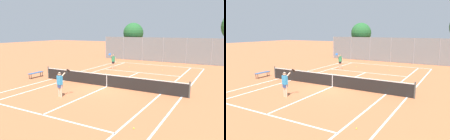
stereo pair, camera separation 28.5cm
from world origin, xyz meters
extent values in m
plane|color=#BC663D|center=(0.00, 0.00, 0.00)|extent=(120.00, 120.00, 0.00)
cube|color=white|center=(0.00, 11.90, 0.00)|extent=(11.00, 0.10, 0.01)
cube|color=white|center=(-5.50, 0.00, 0.00)|extent=(0.10, 23.80, 0.01)
cube|color=white|center=(5.50, 0.00, 0.00)|extent=(0.10, 23.80, 0.01)
cube|color=white|center=(-4.13, 0.00, 0.00)|extent=(0.10, 23.80, 0.01)
cube|color=white|center=(4.13, 0.00, 0.00)|extent=(0.10, 23.80, 0.01)
cube|color=white|center=(0.00, -6.40, 0.00)|extent=(8.26, 0.10, 0.01)
cube|color=white|center=(0.00, 6.40, 0.00)|extent=(8.26, 0.10, 0.01)
cube|color=white|center=(0.00, 0.00, 0.00)|extent=(0.10, 12.80, 0.01)
cylinder|color=#474C47|center=(-5.95, 0.00, 0.53)|extent=(0.10, 0.10, 1.07)
cylinder|color=#474C47|center=(5.95, 0.00, 0.53)|extent=(0.10, 0.10, 1.07)
cube|color=black|center=(0.00, 0.00, 0.46)|extent=(11.90, 0.02, 0.89)
cube|color=white|center=(0.00, 0.00, 0.92)|extent=(11.90, 0.03, 0.06)
cube|color=white|center=(0.00, 0.00, 0.44)|extent=(0.05, 0.03, 0.89)
cylinder|color=beige|center=(-1.35, -3.68, 0.41)|extent=(0.13, 0.13, 0.82)
cylinder|color=beige|center=(-1.18, -3.70, 0.41)|extent=(0.13, 0.13, 0.82)
cube|color=#334C8C|center=(-1.27, -3.69, 0.74)|extent=(0.30, 0.21, 0.24)
cube|color=#3399D8|center=(-1.27, -3.69, 1.10)|extent=(0.36, 0.24, 0.56)
sphere|color=beige|center=(-1.27, -3.69, 1.49)|extent=(0.22, 0.22, 0.22)
cylinder|color=black|center=(-1.27, -3.69, 1.56)|extent=(0.23, 0.23, 0.02)
cylinder|color=beige|center=(-1.48, -3.67, 1.04)|extent=(0.08, 0.08, 0.52)
cylinder|color=beige|center=(-1.12, -3.57, 1.39)|extent=(0.13, 0.46, 0.35)
cylinder|color=black|center=(-0.96, -3.32, 1.55)|extent=(0.06, 0.25, 0.22)
cylinder|color=black|center=(-0.95, -3.21, 1.66)|extent=(0.30, 0.23, 0.23)
cylinder|color=#D8A884|center=(-3.18, 7.03, 0.41)|extent=(0.13, 0.13, 0.82)
cylinder|color=#D8A884|center=(-3.35, 6.98, 0.41)|extent=(0.13, 0.13, 0.82)
cube|color=black|center=(-3.27, 7.01, 0.74)|extent=(0.32, 0.25, 0.24)
cube|color=#338C59|center=(-3.27, 7.01, 1.10)|extent=(0.38, 0.28, 0.56)
sphere|color=#D8A884|center=(-3.27, 7.01, 1.49)|extent=(0.22, 0.22, 0.22)
cylinder|color=black|center=(-3.27, 7.01, 1.56)|extent=(0.23, 0.23, 0.02)
cylinder|color=#D8A884|center=(-3.05, 7.06, 1.04)|extent=(0.08, 0.08, 0.52)
cylinder|color=#D8A884|center=(-3.36, 6.84, 1.39)|extent=(0.19, 0.46, 0.35)
cylinder|color=#1E4C99|center=(-3.42, 6.55, 1.55)|extent=(0.09, 0.25, 0.22)
cylinder|color=#1E4C99|center=(-3.39, 6.44, 1.66)|extent=(0.32, 0.26, 0.23)
sphere|color=#D1DB33|center=(-2.23, 8.97, 0.03)|extent=(0.07, 0.07, 0.07)
sphere|color=#D1DB33|center=(1.73, 8.77, 0.03)|extent=(0.07, 0.07, 0.07)
sphere|color=#D1DB33|center=(4.64, -5.66, 0.03)|extent=(0.07, 0.07, 0.07)
cube|color=#33598C|center=(-7.16, -0.33, 0.44)|extent=(0.36, 1.50, 0.05)
cylinder|color=#262626|center=(-7.04, 0.31, 0.21)|extent=(0.05, 0.05, 0.41)
cylinder|color=#262626|center=(-7.04, -0.96, 0.21)|extent=(0.05, 0.05, 0.41)
cylinder|color=#262626|center=(-7.29, 0.31, 0.21)|extent=(0.05, 0.05, 0.41)
cylinder|color=#262626|center=(-7.29, -0.96, 0.21)|extent=(0.05, 0.05, 0.41)
cylinder|color=gray|center=(-8.87, 14.92, 1.63)|extent=(0.08, 0.08, 3.27)
cylinder|color=gray|center=(-5.91, 14.92, 1.63)|extent=(0.08, 0.08, 3.27)
cylinder|color=gray|center=(-2.96, 14.92, 1.63)|extent=(0.08, 0.08, 3.27)
cylinder|color=gray|center=(0.00, 14.92, 1.63)|extent=(0.08, 0.08, 3.27)
cylinder|color=gray|center=(2.96, 14.92, 1.63)|extent=(0.08, 0.08, 3.27)
cylinder|color=gray|center=(5.91, 14.92, 1.63)|extent=(0.08, 0.08, 3.27)
cube|color=slate|center=(0.00, 14.92, 1.63)|extent=(17.73, 0.02, 3.23)
cylinder|color=brown|center=(-5.61, 17.83, 1.35)|extent=(0.27, 0.27, 2.70)
sphere|color=#26602D|center=(-5.61, 17.83, 3.79)|extent=(3.11, 3.11, 3.11)
sphere|color=#26602D|center=(-5.61, 18.13, 3.40)|extent=(2.00, 2.00, 2.00)
camera|label=1|loc=(8.06, -13.77, 4.17)|focal=35.00mm
camera|label=2|loc=(8.31, -13.63, 4.17)|focal=35.00mm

